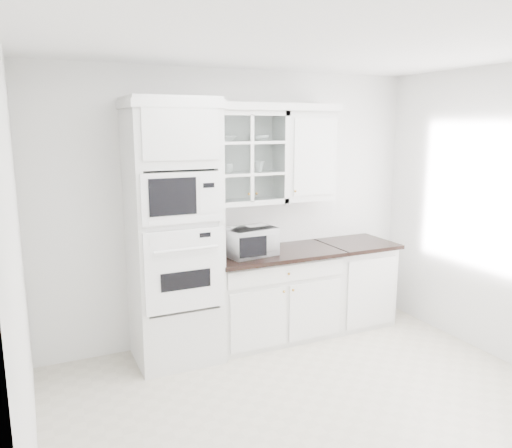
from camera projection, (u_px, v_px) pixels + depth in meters
name	position (u px, v px, depth m)	size (l,w,h in m)	color
ground	(326.00, 415.00, 3.78)	(4.00, 3.50, 0.01)	beige
room_shell	(302.00, 176.00, 3.82)	(4.00, 3.50, 2.70)	white
oven_column	(174.00, 234.00, 4.50)	(0.76, 0.68, 2.40)	silver
base_cabinet_run	(273.00, 294.00, 5.10)	(1.32, 0.67, 0.92)	silver
extra_base_cabinet	(354.00, 282.00, 5.51)	(0.72, 0.67, 0.92)	silver
upper_cabinet_glass	(245.00, 158.00, 4.85)	(0.80, 0.33, 0.90)	silver
upper_cabinet_solid	(305.00, 156.00, 5.12)	(0.55, 0.33, 0.90)	silver
crown_molding	(236.00, 106.00, 4.69)	(2.14, 0.38, 0.07)	white
countertop_microwave	(250.00, 241.00, 4.83)	(0.47, 0.39, 0.27)	white
bowl_a	(223.00, 138.00, 4.72)	(0.23, 0.23, 0.06)	white
bowl_b	(260.00, 138.00, 4.88)	(0.18, 0.18, 0.06)	white
cup_a	(227.00, 168.00, 4.78)	(0.12, 0.12, 0.09)	white
cup_b	(259.00, 166.00, 4.93)	(0.11, 0.11, 0.11)	white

